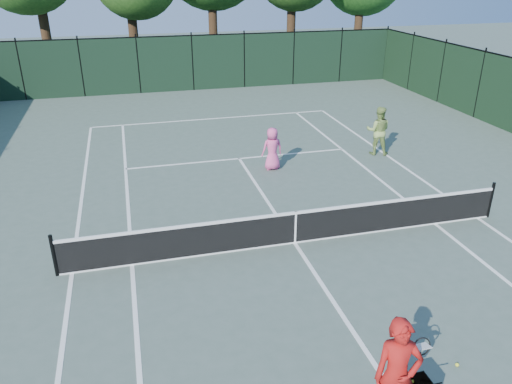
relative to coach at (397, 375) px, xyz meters
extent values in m
plane|color=#4B5C50|center=(0.36, 5.66, -0.98)|extent=(90.00, 90.00, 0.00)
cube|color=white|center=(-5.13, 5.66, -0.98)|extent=(0.10, 23.77, 0.01)
cube|color=white|center=(5.84, 5.66, -0.98)|extent=(0.10, 23.77, 0.01)
cube|color=white|center=(-3.76, 5.66, -0.98)|extent=(0.10, 23.77, 0.01)
cube|color=white|center=(4.47, 5.66, -0.98)|extent=(0.10, 23.77, 0.01)
cube|color=white|center=(0.36, 17.55, -0.98)|extent=(10.97, 0.10, 0.01)
cube|color=white|center=(0.36, 12.06, -0.98)|extent=(8.23, 0.10, 0.01)
cube|color=white|center=(0.36, 5.66, -0.98)|extent=(0.10, 12.80, 0.01)
cube|color=black|center=(0.36, 5.66, -0.53)|extent=(11.60, 0.03, 0.85)
cube|color=white|center=(0.36, 5.66, -0.11)|extent=(11.60, 0.05, 0.07)
cube|color=white|center=(0.36, 5.66, -0.96)|extent=(11.60, 0.05, 0.04)
cube|color=white|center=(0.36, 5.66, -0.53)|extent=(0.05, 0.04, 0.91)
cylinder|color=black|center=(-5.44, 5.66, -0.45)|extent=(0.09, 0.09, 1.06)
cylinder|color=black|center=(6.16, 5.66, -0.45)|extent=(0.09, 0.09, 1.06)
cube|color=black|center=(0.36, 23.66, 0.52)|extent=(24.00, 0.05, 3.00)
cylinder|color=black|center=(-7.64, 27.66, 1.42)|extent=(0.56, 0.56, 4.80)
cylinder|color=black|center=(-2.64, 27.46, 1.17)|extent=(0.56, 0.56, 4.30)
cylinder|color=black|center=(2.36, 27.96, 1.52)|extent=(0.56, 0.56, 5.00)
cylinder|color=black|center=(7.36, 27.26, 1.32)|extent=(0.56, 0.56, 4.60)
cylinder|color=black|center=(12.36, 27.76, 1.22)|extent=(0.56, 0.56, 4.40)
imported|color=#AD1613|center=(0.00, 0.00, 0.00)|extent=(0.81, 0.64, 1.96)
cylinder|color=black|center=(0.52, 0.22, -0.03)|extent=(0.03, 0.03, 0.30)
torus|color=black|center=(0.52, 0.22, 0.24)|extent=(0.30, 0.10, 0.30)
imported|color=#E45093|center=(1.25, 10.77, -0.23)|extent=(0.77, 0.53, 1.50)
imported|color=#89A653|center=(5.52, 11.26, -0.07)|extent=(1.10, 1.00, 1.83)
sphere|color=yellow|center=(1.76, 0.79, -0.95)|extent=(0.07, 0.07, 0.07)
camera|label=1|loc=(-3.46, -4.91, 5.57)|focal=35.00mm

